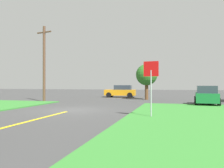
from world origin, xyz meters
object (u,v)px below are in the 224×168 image
Objects in this scene: stop_sign at (151,78)px; oak_tree_left at (147,75)px; car_approaching_junction at (121,91)px; car_on_crossroad at (206,95)px; utility_pole_mid at (44,62)px.

oak_tree_left reaches higher than stop_sign.
car_on_crossroad is at bearing 131.35° from car_approaching_junction.
stop_sign is at bearing -36.85° from utility_pole_mid.
car_approaching_junction is at bearing 49.21° from car_on_crossroad.
stop_sign is at bearing -82.85° from oak_tree_left.
car_approaching_junction is 5.98m from oak_tree_left.
stop_sign reaches higher than car_on_crossroad.
car_on_crossroad is at bearing 1.11° from utility_pole_mid.
car_approaching_junction is 0.56× the size of utility_pole_mid.
car_on_crossroad is 1.00× the size of oak_tree_left.
car_approaching_junction is 11.75m from utility_pole_mid.
stop_sign is 0.73× the size of car_on_crossroad.
utility_pole_mid is (-11.30, 8.47, 1.84)m from stop_sign.
stop_sign is 9.65m from car_on_crossroad.
car_approaching_junction is at bearing 60.07° from utility_pole_mid.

